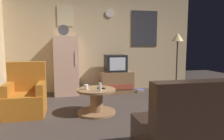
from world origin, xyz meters
TOP-DOWN VIEW (x-y plane):
  - ground_plane at (0.00, 0.00)m, footprint 12.00×12.00m
  - wall_with_art at (0.01, 2.45)m, footprint 5.20×0.12m
  - fridge at (-0.97, 2.09)m, footprint 0.60×0.62m
  - tv_stand at (0.32, 2.01)m, footprint 0.84×0.53m
  - crt_tv at (0.30, 2.01)m, footprint 0.54×0.51m
  - standing_lamp at (1.87, 1.64)m, footprint 0.32×0.32m
  - coffee_table at (-0.44, 0.41)m, footprint 0.72×0.72m
  - wine_glass at (-0.40, 0.21)m, footprint 0.05×0.05m
  - mug_ceramic_white at (-0.62, 0.40)m, footprint 0.08×0.08m
  - remote_control at (-0.35, 0.40)m, footprint 0.15×0.11m
  - armchair at (-1.71, 0.62)m, footprint 0.68×0.68m
  - couch at (0.68, -1.34)m, footprint 1.70×0.80m
  - book_stack at (0.96, 1.90)m, footprint 0.20×0.16m

SIDE VIEW (x-z plane):
  - ground_plane at x=0.00m, z-range 0.00..0.00m
  - book_stack at x=0.96m, z-range 0.00..0.08m
  - coffee_table at x=-0.44m, z-range 0.00..0.46m
  - tv_stand at x=0.32m, z-range 0.00..0.57m
  - couch at x=0.68m, z-range -0.15..0.77m
  - armchair at x=-1.71m, z-range -0.14..0.82m
  - remote_control at x=-0.35m, z-range 0.46..0.49m
  - mug_ceramic_white at x=-0.62m, z-range 0.46..0.55m
  - wine_glass at x=-0.40m, z-range 0.46..0.61m
  - fridge at x=-0.97m, z-range -0.13..1.64m
  - crt_tv at x=0.30m, z-range 0.57..1.01m
  - wall_with_art at x=0.01m, z-range 0.01..2.63m
  - standing_lamp at x=1.87m, z-range 0.56..2.15m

